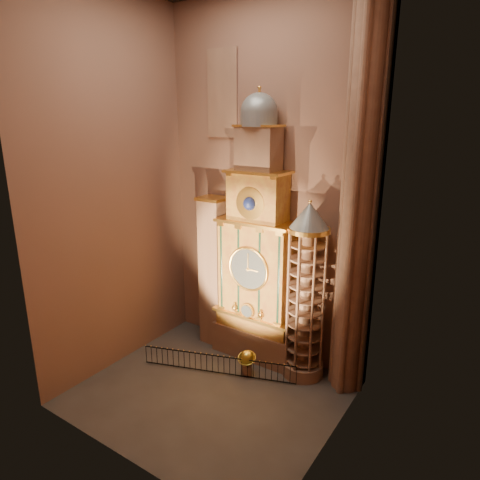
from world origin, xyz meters
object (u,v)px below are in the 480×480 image
Objects in this scene: celestial_globe at (247,361)px; iron_railing at (218,365)px; portrait_tower at (214,271)px; astronomical_clock at (257,259)px; stair_turret at (306,294)px.

celestial_globe reaches higher than iron_railing.
iron_railing is (-1.49, -0.90, -0.32)m from celestial_globe.
astronomical_clock is at bearing -0.29° from portrait_tower.
astronomical_clock reaches higher than celestial_globe.
astronomical_clock reaches higher than portrait_tower.
celestial_globe is 0.18× the size of iron_railing.
iron_railing is (2.66, -3.22, -4.50)m from portrait_tower.
portrait_tower is 6.29× the size of celestial_globe.
iron_railing is (-4.24, -2.94, -4.62)m from stair_turret.
celestial_globe is at bearing -29.15° from portrait_tower.
portrait_tower is 0.94× the size of stair_turret.
celestial_globe is 1.77m from iron_railing.
celestial_globe is at bearing -143.57° from stair_turret.
celestial_globe is (-2.75, -2.03, -4.30)m from stair_turret.
astronomical_clock is 6.86m from iron_railing.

